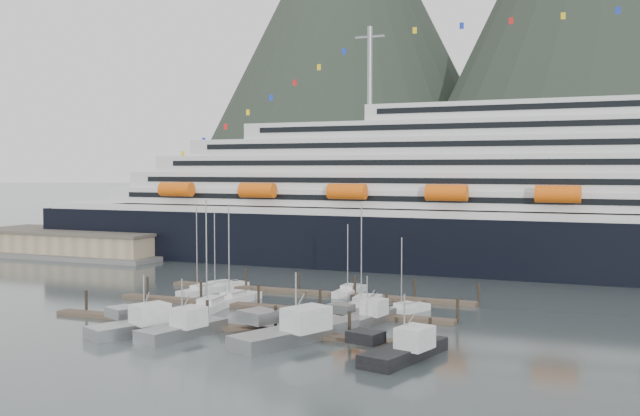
% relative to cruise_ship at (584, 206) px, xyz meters
% --- Properties ---
extents(ground, '(1600.00, 1600.00, 0.00)m').
position_rel_cruise_ship_xyz_m(ground, '(-30.03, -54.94, -12.04)').
color(ground, '#3E4A49').
rests_on(ground, ground).
extents(cruise_ship, '(210.00, 30.40, 50.30)m').
position_rel_cruise_ship_xyz_m(cruise_ship, '(0.00, 0.00, 0.00)').
color(cruise_ship, black).
rests_on(cruise_ship, ground).
extents(warehouse, '(46.00, 20.00, 5.80)m').
position_rel_cruise_ship_xyz_m(warehouse, '(-102.03, -12.94, -9.79)').
color(warehouse, '#595956').
rests_on(warehouse, ground).
extents(dock_near, '(48.18, 2.28, 3.20)m').
position_rel_cruise_ship_xyz_m(dock_near, '(-34.95, -64.89, -11.73)').
color(dock_near, '#4A3D30').
rests_on(dock_near, ground).
extents(dock_mid, '(48.18, 2.28, 3.20)m').
position_rel_cruise_ship_xyz_m(dock_mid, '(-34.95, -51.89, -11.73)').
color(dock_mid, '#4A3D30').
rests_on(dock_mid, ground).
extents(dock_far, '(48.18, 2.28, 3.20)m').
position_rel_cruise_ship_xyz_m(dock_far, '(-34.95, -38.89, -11.73)').
color(dock_far, '#4A3D30').
rests_on(dock_far, ground).
extents(sailboat_a, '(3.97, 8.53, 13.35)m').
position_rel_cruise_ship_xyz_m(sailboat_a, '(-50.57, -45.22, -11.62)').
color(sailboat_a, beige).
rests_on(sailboat_a, ground).
extents(sailboat_b, '(3.98, 11.29, 15.05)m').
position_rel_cruise_ship_xyz_m(sailboat_b, '(-42.63, -55.57, -11.60)').
color(sailboat_b, beige).
rests_on(sailboat_b, ground).
extents(sailboat_c, '(3.80, 10.34, 14.36)m').
position_rel_cruise_ship_xyz_m(sailboat_c, '(-42.40, -49.93, -11.60)').
color(sailboat_c, beige).
rests_on(sailboat_c, ground).
extents(sailboat_d, '(3.53, 11.34, 14.60)m').
position_rel_cruise_ship_xyz_m(sailboat_d, '(-24.88, -45.75, -11.62)').
color(sailboat_d, beige).
rests_on(sailboat_d, ground).
extents(sailboat_e, '(6.04, 9.63, 12.21)m').
position_rel_cruise_ship_xyz_m(sailboat_e, '(-49.80, -41.04, -11.64)').
color(sailboat_e, beige).
rests_on(sailboat_e, ground).
extents(sailboat_f, '(2.51, 8.54, 10.86)m').
position_rel_cruise_ship_xyz_m(sailboat_f, '(-30.20, -36.88, -11.64)').
color(sailboat_f, beige).
rests_on(sailboat_f, ground).
extents(sailboat_h, '(5.08, 8.13, 10.16)m').
position_rel_cruise_ship_xyz_m(sailboat_h, '(-18.59, -47.39, -11.65)').
color(sailboat_h, beige).
rests_on(sailboat_h, ground).
extents(trawler_a, '(11.00, 13.45, 7.21)m').
position_rel_cruise_ship_xyz_m(trawler_a, '(-42.75, -69.88, -11.13)').
color(trawler_a, '#939698').
rests_on(trawler_a, ground).
extents(trawler_b, '(8.98, 11.39, 7.05)m').
position_rel_cruise_ship_xyz_m(trawler_b, '(-37.64, -69.91, -11.14)').
color(trawler_b, '#939698').
rests_on(trawler_b, ground).
extents(trawler_c, '(12.96, 16.35, 8.20)m').
position_rel_cruise_ship_xyz_m(trawler_c, '(-25.16, -66.98, -11.04)').
color(trawler_c, '#939698').
rests_on(trawler_c, ground).
extents(trawler_d, '(9.36, 12.27, 7.00)m').
position_rel_cruise_ship_xyz_m(trawler_d, '(-12.16, -69.91, -11.14)').
color(trawler_d, black).
rests_on(trawler_d, ground).
extents(trawler_e, '(7.65, 10.02, 6.22)m').
position_rel_cruise_ship_xyz_m(trawler_e, '(-21.14, -55.20, -11.21)').
color(trawler_e, '#939698').
rests_on(trawler_e, ground).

